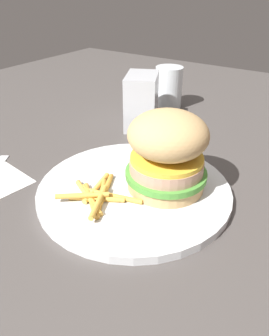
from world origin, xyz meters
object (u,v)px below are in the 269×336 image
object	(u,v)px
plate	(135,189)
drink_glass	(168,90)
sandwich	(167,151)
fries_pile	(97,196)
napkin_dispenser	(142,101)

from	to	relation	value
plate	drink_glass	world-z (taller)	drink_glass
plate	sandwich	size ratio (longest dim) A/B	2.42
plate	fries_pile	size ratio (longest dim) A/B	2.60
sandwich	napkin_dispenser	size ratio (longest dim) A/B	1.06
plate	fries_pile	xyz separation A→B (m)	(0.05, -0.02, 0.01)
sandwich	fries_pile	world-z (taller)	sandwich
napkin_dispenser	fries_pile	bearing A→B (deg)	-4.98
plate	napkin_dispenser	world-z (taller)	napkin_dispenser
fries_pile	napkin_dispenser	xyz separation A→B (m)	(-0.26, -0.10, 0.04)
fries_pile	sandwich	bearing A→B (deg)	142.12
sandwich	drink_glass	world-z (taller)	sandwich
sandwich	napkin_dispenser	distance (m)	0.25
fries_pile	napkin_dispenser	size ratio (longest dim) A/B	0.99
drink_glass	napkin_dispenser	world-z (taller)	napkin_dispenser
sandwich	fries_pile	size ratio (longest dim) A/B	1.07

